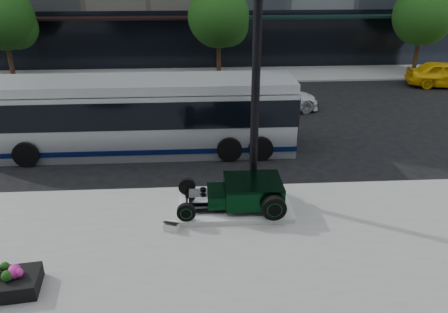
{
  "coord_description": "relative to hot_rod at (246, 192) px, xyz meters",
  "views": [
    {
      "loc": [
        -0.43,
        -15.01,
        7.06
      ],
      "look_at": [
        0.39,
        -1.98,
        1.2
      ],
      "focal_mm": 35.0,
      "sensor_mm": 36.0,
      "label": 1
    }
  ],
  "objects": [
    {
      "name": "ground",
      "position": [
        -0.95,
        3.52,
        -0.7
      ],
      "size": [
        120.0,
        120.0,
        0.0
      ],
      "primitive_type": "plane",
      "color": "black",
      "rests_on": "ground"
    },
    {
      "name": "lamppost",
      "position": [
        0.32,
        0.82,
        3.29
      ],
      "size": [
        0.46,
        0.46,
        8.36
      ],
      "color": "black",
      "rests_on": "sidewalk_near"
    },
    {
      "name": "info_plaque",
      "position": [
        -2.2,
        -1.0,
        -0.45
      ],
      "size": [
        0.47,
        0.41,
        0.31
      ],
      "color": "silver",
      "rests_on": "sidewalk_near"
    },
    {
      "name": "transit_bus",
      "position": [
        -3.59,
        5.1,
        0.79
      ],
      "size": [
        12.12,
        2.88,
        2.92
      ],
      "color": "#ACB1B6",
      "rests_on": "ground"
    },
    {
      "name": "street_trees",
      "position": [
        0.2,
        16.6,
        3.07
      ],
      "size": [
        29.8,
        3.8,
        5.7
      ],
      "color": "black",
      "rests_on": "sidewalk_far"
    },
    {
      "name": "white_sedan",
      "position": [
        2.46,
        9.7,
        -0.02
      ],
      "size": [
        5.0,
        2.91,
        1.36
      ],
      "primitive_type": "imported",
      "rotation": [
        0.0,
        0.0,
        1.8
      ],
      "color": "white",
      "rests_on": "ground"
    },
    {
      "name": "yellow_taxi",
      "position": [
        13.73,
        13.8,
        0.07
      ],
      "size": [
        4.8,
        2.7,
        1.54
      ],
      "primitive_type": "imported",
      "rotation": [
        0.0,
        0.0,
        1.37
      ],
      "color": "yellow",
      "rests_on": "ground"
    },
    {
      "name": "display_plinth",
      "position": [
        -0.33,
        -0.0,
        -0.5
      ],
      "size": [
        3.4,
        1.8,
        0.15
      ],
      "primitive_type": "cube",
      "color": "silver",
      "rests_on": "sidewalk_near"
    },
    {
      "name": "sidewalk_far",
      "position": [
        -0.95,
        17.52,
        -0.64
      ],
      "size": [
        70.0,
        4.0,
        0.12
      ],
      "primitive_type": "cube",
      "color": "gray",
      "rests_on": "ground"
    },
    {
      "name": "hot_rod",
      "position": [
        0.0,
        0.0,
        0.0
      ],
      "size": [
        3.22,
        2.0,
        0.81
      ],
      "color": "black",
      "rests_on": "display_plinth"
    }
  ]
}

